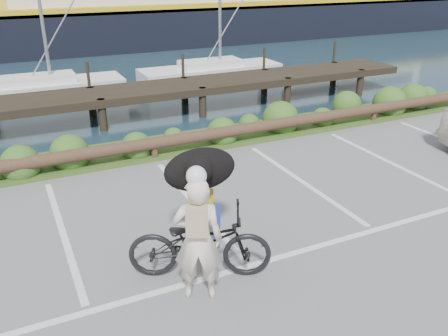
{
  "coord_description": "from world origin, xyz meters",
  "views": [
    {
      "loc": [
        -3.14,
        -6.03,
        4.53
      ],
      "look_at": [
        0.25,
        1.11,
        1.1
      ],
      "focal_mm": 38.0,
      "sensor_mm": 36.0,
      "label": 1
    }
  ],
  "objects": [
    {
      "name": "ground",
      "position": [
        0.0,
        0.0,
        0.0
      ],
      "size": [
        72.0,
        72.0,
        0.0
      ],
      "primitive_type": "plane",
      "color": "slate"
    },
    {
      "name": "vegetation_strip",
      "position": [
        0.0,
        5.3,
        0.05
      ],
      "size": [
        34.0,
        1.6,
        0.1
      ],
      "primitive_type": "cube",
      "color": "#3D5B21",
      "rests_on": "ground"
    },
    {
      "name": "log_rail",
      "position": [
        0.0,
        4.6,
        0.0
      ],
      "size": [
        32.0,
        0.3,
        0.6
      ],
      "primitive_type": null,
      "color": "#443021",
      "rests_on": "ground"
    },
    {
      "name": "bicycle",
      "position": [
        -0.81,
        -0.26,
        0.58
      ],
      "size": [
        2.33,
        1.62,
        1.16
      ],
      "primitive_type": "imported",
      "rotation": [
        0.0,
        0.0,
        1.14
      ],
      "color": "black",
      "rests_on": "ground"
    },
    {
      "name": "cyclist",
      "position": [
        -1.03,
        -0.73,
        0.96
      ],
      "size": [
        0.83,
        0.71,
        1.92
      ],
      "primitive_type": "imported",
      "rotation": [
        0.0,
        0.0,
        2.71
      ],
      "color": "#F1E2CC",
      "rests_on": "ground"
    },
    {
      "name": "dog",
      "position": [
        -0.52,
        0.38,
        1.51
      ],
      "size": [
        1.04,
        1.34,
        0.7
      ],
      "primitive_type": "ellipsoid",
      "rotation": [
        0.0,
        0.0,
        1.14
      ],
      "color": "black",
      "rests_on": "bicycle"
    }
  ]
}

